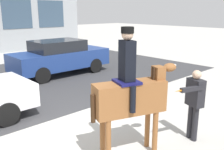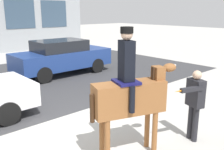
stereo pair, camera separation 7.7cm
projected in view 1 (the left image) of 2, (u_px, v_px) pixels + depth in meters
ground_plane at (71, 123)px, 6.67m from camera, size 80.00×80.00×0.00m
road_surface at (5, 85)px, 10.05m from camera, size 18.56×8.50×0.01m
mounted_horse_lead at (131, 94)px, 4.87m from camera, size 1.78×0.91×2.62m
pedestrian_bystander at (194, 100)px, 5.58m from camera, size 0.91×0.45×1.65m
street_car_far_lane at (60, 57)px, 11.55m from camera, size 4.48×1.88×1.61m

